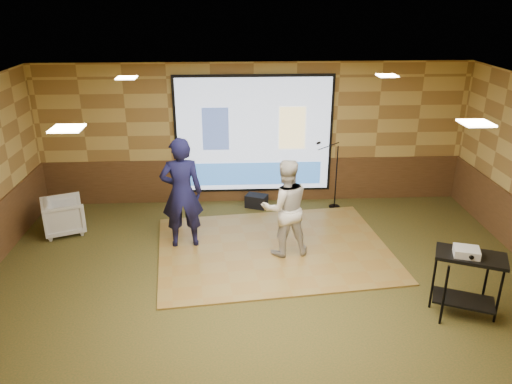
{
  "coord_description": "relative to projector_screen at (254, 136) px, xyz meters",
  "views": [
    {
      "loc": [
        -0.48,
        -6.7,
        4.31
      ],
      "look_at": [
        -0.1,
        0.74,
        1.3
      ],
      "focal_mm": 35.0,
      "sensor_mm": 36.0,
      "label": 1
    }
  ],
  "objects": [
    {
      "name": "ground",
      "position": [
        0.0,
        -3.44,
        -1.47
      ],
      "size": [
        9.0,
        9.0,
        0.0
      ],
      "primitive_type": "plane",
      "color": "#2C3618",
      "rests_on": "ground"
    },
    {
      "name": "room_shell",
      "position": [
        0.0,
        -3.44,
        0.62
      ],
      "size": [
        9.04,
        7.04,
        3.02
      ],
      "color": "tan",
      "rests_on": "ground"
    },
    {
      "name": "wainscot_back",
      "position": [
        0.0,
        0.04,
        -1.0
      ],
      "size": [
        9.0,
        0.04,
        0.95
      ],
      "primitive_type": "cube",
      "color": "#452E17",
      "rests_on": "ground"
    },
    {
      "name": "projector_screen",
      "position": [
        0.0,
        0.0,
        0.0
      ],
      "size": [
        3.32,
        0.06,
        2.52
      ],
      "color": "black",
      "rests_on": "room_shell"
    },
    {
      "name": "downlight_nw",
      "position": [
        -2.2,
        -1.64,
        1.5
      ],
      "size": [
        0.32,
        0.32,
        0.02
      ],
      "primitive_type": "cube",
      "color": "#FFE7BF",
      "rests_on": "room_shell"
    },
    {
      "name": "downlight_ne",
      "position": [
        2.2,
        -1.64,
        1.5
      ],
      "size": [
        0.32,
        0.32,
        0.02
      ],
      "primitive_type": "cube",
      "color": "#FFE7BF",
      "rests_on": "room_shell"
    },
    {
      "name": "downlight_sw",
      "position": [
        -2.2,
        -4.94,
        1.5
      ],
      "size": [
        0.32,
        0.32,
        0.02
      ],
      "primitive_type": "cube",
      "color": "#FFE7BF",
      "rests_on": "room_shell"
    },
    {
      "name": "downlight_se",
      "position": [
        2.2,
        -4.94,
        1.5
      ],
      "size": [
        0.32,
        0.32,
        0.02
      ],
      "primitive_type": "cube",
      "color": "#FFE7BF",
      "rests_on": "room_shell"
    },
    {
      "name": "dance_floor",
      "position": [
        0.24,
        -2.25,
        -1.46
      ],
      "size": [
        4.37,
        3.52,
        0.03
      ],
      "primitive_type": "cube",
      "rotation": [
        0.0,
        0.0,
        0.11
      ],
      "color": "olive",
      "rests_on": "ground"
    },
    {
      "name": "player_left",
      "position": [
        -1.36,
        -2.01,
        -0.44
      ],
      "size": [
        0.78,
        0.55,
        2.01
      ],
      "primitive_type": "imported",
      "rotation": [
        0.0,
        0.0,
        3.24
      ],
      "color": "#13133B",
      "rests_on": "dance_floor"
    },
    {
      "name": "player_right",
      "position": [
        0.42,
        -2.42,
        -0.59
      ],
      "size": [
        0.92,
        0.77,
        1.72
      ],
      "primitive_type": "imported",
      "rotation": [
        0.0,
        0.0,
        3.29
      ],
      "color": "beige",
      "rests_on": "dance_floor"
    },
    {
      "name": "av_table",
      "position": [
        2.77,
        -4.32,
        -0.8
      ],
      "size": [
        0.92,
        0.48,
        0.97
      ],
      "rotation": [
        0.0,
        0.0,
        -0.42
      ],
      "color": "black",
      "rests_on": "ground"
    },
    {
      "name": "projector",
      "position": [
        2.68,
        -4.33,
        -0.45
      ],
      "size": [
        0.4,
        0.36,
        0.11
      ],
      "primitive_type": "cube",
      "rotation": [
        0.0,
        0.0,
        -0.31
      ],
      "color": "silver",
      "rests_on": "av_table"
    },
    {
      "name": "mic_stand",
      "position": [
        1.65,
        -0.42,
        -0.98
      ],
      "size": [
        0.58,
        0.24,
        1.47
      ],
      "rotation": [
        0.0,
        0.0,
        0.29
      ],
      "color": "black",
      "rests_on": "ground"
    },
    {
      "name": "banquet_chair",
      "position": [
        -3.69,
        -1.34,
        -1.14
      ],
      "size": [
        0.96,
        0.95,
        0.68
      ],
      "primitive_type": "imported",
      "rotation": [
        0.0,
        0.0,
        1.95
      ],
      "color": "gray",
      "rests_on": "ground"
    },
    {
      "name": "duffel_bag",
      "position": [
        0.04,
        -0.33,
        -1.34
      ],
      "size": [
        0.52,
        0.44,
        0.27
      ],
      "primitive_type": "cube",
      "rotation": [
        0.0,
        0.0,
        -0.4
      ],
      "color": "black",
      "rests_on": "ground"
    }
  ]
}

